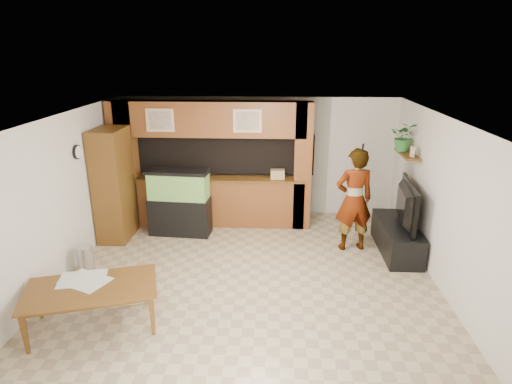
# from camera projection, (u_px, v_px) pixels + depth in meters

# --- Properties ---
(floor) EXTENTS (6.50, 6.50, 0.00)m
(floor) POSITION_uv_depth(u_px,v_px,m) (248.00, 286.00, 6.78)
(floor) COLOR tan
(floor) RESTS_ON ground
(ceiling) EXTENTS (6.50, 6.50, 0.00)m
(ceiling) POSITION_uv_depth(u_px,v_px,m) (247.00, 122.00, 5.95)
(ceiling) COLOR white
(ceiling) RESTS_ON wall_back
(wall_back) EXTENTS (6.00, 0.00, 6.00)m
(wall_back) POSITION_uv_depth(u_px,v_px,m) (258.00, 157.00, 9.44)
(wall_back) COLOR beige
(wall_back) RESTS_ON floor
(wall_left) EXTENTS (0.00, 6.50, 6.50)m
(wall_left) POSITION_uv_depth(u_px,v_px,m) (51.00, 206.00, 6.51)
(wall_left) COLOR beige
(wall_left) RESTS_ON floor
(wall_right) EXTENTS (0.00, 6.50, 6.50)m
(wall_right) POSITION_uv_depth(u_px,v_px,m) (453.00, 213.00, 6.22)
(wall_right) COLOR beige
(wall_right) RESTS_ON floor
(partition) EXTENTS (4.20, 0.99, 2.60)m
(partition) POSITION_uv_depth(u_px,v_px,m) (211.00, 163.00, 8.90)
(partition) COLOR brown
(partition) RESTS_ON floor
(wall_clock) EXTENTS (0.05, 0.25, 0.25)m
(wall_clock) POSITION_uv_depth(u_px,v_px,m) (77.00, 152.00, 7.26)
(wall_clock) COLOR black
(wall_clock) RESTS_ON wall_left
(wall_shelf) EXTENTS (0.25, 0.90, 0.04)m
(wall_shelf) POSITION_uv_depth(u_px,v_px,m) (407.00, 154.00, 7.94)
(wall_shelf) COLOR brown
(wall_shelf) RESTS_ON wall_right
(pantry_cabinet) EXTENTS (0.54, 0.89, 2.17)m
(pantry_cabinet) POSITION_uv_depth(u_px,v_px,m) (114.00, 185.00, 8.20)
(pantry_cabinet) COLOR brown
(pantry_cabinet) RESTS_ON floor
(trash_can) EXTENTS (0.26, 0.26, 0.49)m
(trash_can) POSITION_uv_depth(u_px,v_px,m) (86.00, 260.00, 7.10)
(trash_can) COLOR #B2B2B7
(trash_can) RESTS_ON floor
(aquarium) EXTENTS (1.20, 0.45, 1.33)m
(aquarium) POSITION_uv_depth(u_px,v_px,m) (180.00, 203.00, 8.49)
(aquarium) COLOR black
(aquarium) RESTS_ON floor
(tv_stand) EXTENTS (0.59, 1.61, 0.54)m
(tv_stand) POSITION_uv_depth(u_px,v_px,m) (396.00, 238.00, 7.86)
(tv_stand) COLOR black
(tv_stand) RESTS_ON floor
(television) EXTENTS (0.33, 1.39, 0.79)m
(television) POSITION_uv_depth(u_px,v_px,m) (400.00, 204.00, 7.64)
(television) COLOR black
(television) RESTS_ON tv_stand
(photo_frame) EXTENTS (0.05, 0.14, 0.19)m
(photo_frame) POSITION_uv_depth(u_px,v_px,m) (412.00, 152.00, 7.64)
(photo_frame) COLOR tan
(photo_frame) RESTS_ON wall_shelf
(potted_plant) EXTENTS (0.62, 0.58, 0.55)m
(potted_plant) POSITION_uv_depth(u_px,v_px,m) (405.00, 137.00, 8.02)
(potted_plant) COLOR #29682B
(potted_plant) RESTS_ON wall_shelf
(person) EXTENTS (0.78, 0.59, 1.93)m
(person) POSITION_uv_depth(u_px,v_px,m) (354.00, 200.00, 7.75)
(person) COLOR #927A50
(person) RESTS_ON floor
(microphone) EXTENTS (0.04, 0.10, 0.16)m
(microphone) POSITION_uv_depth(u_px,v_px,m) (363.00, 148.00, 7.27)
(microphone) COLOR black
(microphone) RESTS_ON person
(dining_table) EXTENTS (1.88, 1.40, 0.59)m
(dining_table) POSITION_uv_depth(u_px,v_px,m) (93.00, 308.00, 5.69)
(dining_table) COLOR brown
(dining_table) RESTS_ON floor
(newspaper_a) EXTENTS (0.70, 0.58, 0.01)m
(newspaper_a) POSITION_uv_depth(u_px,v_px,m) (83.00, 279.00, 5.83)
(newspaper_a) COLOR silver
(newspaper_a) RESTS_ON dining_table
(newspaper_b) EXTENTS (0.73, 0.65, 0.01)m
(newspaper_b) POSITION_uv_depth(u_px,v_px,m) (85.00, 281.00, 5.78)
(newspaper_b) COLOR silver
(newspaper_b) RESTS_ON dining_table
(counter_box) EXTENTS (0.29, 0.20, 0.19)m
(counter_box) POSITION_uv_depth(u_px,v_px,m) (277.00, 174.00, 8.71)
(counter_box) COLOR #9E8255
(counter_box) RESTS_ON partition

